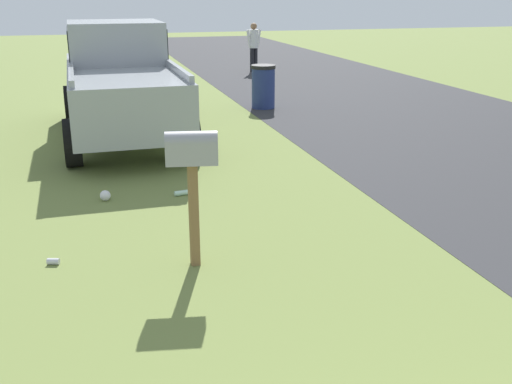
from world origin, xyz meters
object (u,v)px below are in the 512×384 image
trash_bin (263,87)px  pedestrian (254,44)px  pickup_truck (120,77)px  mailbox (192,159)px

trash_bin → pedestrian: (6.40, -1.55, 0.42)m
pickup_truck → mailbox: bearing=-178.0°
mailbox → pedestrian: (14.41, -4.63, -0.18)m
mailbox → pedestrian: pedestrian is taller
pickup_truck → trash_bin: (1.98, -3.37, -0.60)m
mailbox → trash_bin: bearing=-11.2°
pickup_truck → trash_bin: 3.96m
trash_bin → pedestrian: 6.60m
pickup_truck → pedestrian: pickup_truck is taller
mailbox → trash_bin: 8.60m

